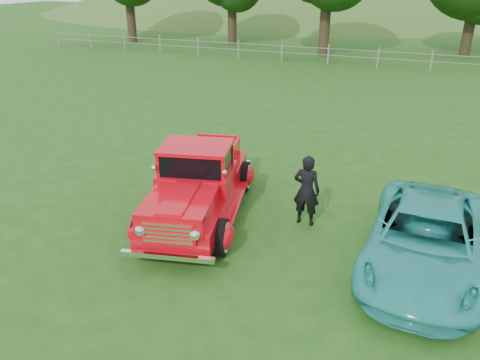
% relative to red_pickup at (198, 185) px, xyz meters
% --- Properties ---
extents(ground, '(140.00, 140.00, 0.00)m').
position_rel_red_pickup_xyz_m(ground, '(1.52, -1.19, -0.80)').
color(ground, '#1F5015').
rests_on(ground, ground).
extents(distant_hills, '(116.00, 60.00, 18.00)m').
position_rel_red_pickup_xyz_m(distant_hills, '(-2.57, 58.27, -5.34)').
color(distant_hills, '#305A21').
rests_on(distant_hills, ground).
extents(fence_line, '(48.00, 0.12, 1.20)m').
position_rel_red_pickup_xyz_m(fence_line, '(1.52, 20.81, -0.19)').
color(fence_line, slate).
rests_on(fence_line, ground).
extents(red_pickup, '(3.02, 5.25, 1.78)m').
position_rel_red_pickup_xyz_m(red_pickup, '(0.00, 0.00, 0.00)').
color(red_pickup, black).
rests_on(red_pickup, ground).
extents(teal_sedan, '(2.25, 4.61, 1.26)m').
position_rel_red_pickup_xyz_m(teal_sedan, '(4.94, -0.30, -0.17)').
color(teal_sedan, teal).
rests_on(teal_sedan, ground).
extents(man, '(0.60, 0.39, 1.65)m').
position_rel_red_pickup_xyz_m(man, '(2.40, 0.58, 0.03)').
color(man, black).
rests_on(man, ground).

